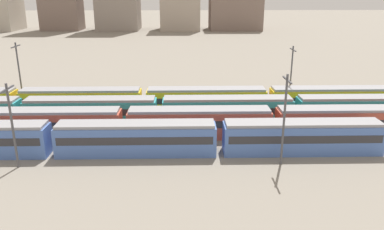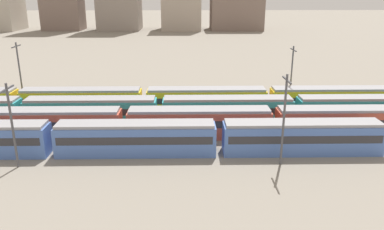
{
  "view_description": "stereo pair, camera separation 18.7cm",
  "coord_description": "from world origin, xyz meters",
  "px_view_note": "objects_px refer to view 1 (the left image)",
  "views": [
    {
      "loc": [
        32.84,
        -40.86,
        18.01
      ],
      "look_at": [
        33.94,
        7.8,
        2.04
      ],
      "focal_mm": 36.13,
      "sensor_mm": 36.0,
      "label": 1
    },
    {
      "loc": [
        33.03,
        -40.87,
        18.01
      ],
      "look_at": [
        33.94,
        7.8,
        2.04
      ],
      "focal_mm": 36.13,
      "sensor_mm": 36.0,
      "label": 2
    }
  ],
  "objects_px": {
    "train_track_2": "(160,110)",
    "catenary_pole_0": "(284,116)",
    "catenary_pole_2": "(12,122)",
    "catenary_pole_3": "(291,73)",
    "train_track_3": "(206,100)",
    "train_track_0": "(52,139)",
    "train_track_1": "(199,122)",
    "catenary_pole_1": "(19,72)"
  },
  "relations": [
    {
      "from": "catenary_pole_3",
      "to": "catenary_pole_0",
      "type": "bearing_deg",
      "value": -106.77
    },
    {
      "from": "train_track_0",
      "to": "train_track_2",
      "type": "height_order",
      "value": "same"
    },
    {
      "from": "catenary_pole_2",
      "to": "train_track_3",
      "type": "bearing_deg",
      "value": 41.96
    },
    {
      "from": "catenary_pole_2",
      "to": "catenary_pole_1",
      "type": "bearing_deg",
      "value": 109.85
    },
    {
      "from": "train_track_1",
      "to": "train_track_2",
      "type": "height_order",
      "value": "same"
    },
    {
      "from": "train_track_3",
      "to": "catenary_pole_2",
      "type": "bearing_deg",
      "value": -138.04
    },
    {
      "from": "train_track_3",
      "to": "catenary_pole_3",
      "type": "xyz_separation_m",
      "value": [
        13.54,
        3.0,
        3.44
      ]
    },
    {
      "from": "train_track_3",
      "to": "train_track_2",
      "type": "bearing_deg",
      "value": -142.6
    },
    {
      "from": "catenary_pole_2",
      "to": "catenary_pole_3",
      "type": "relative_size",
      "value": 0.95
    },
    {
      "from": "train_track_3",
      "to": "catenary_pole_3",
      "type": "distance_m",
      "value": 14.29
    },
    {
      "from": "catenary_pole_2",
      "to": "catenary_pole_3",
      "type": "bearing_deg",
      "value": 32.36
    },
    {
      "from": "catenary_pole_3",
      "to": "train_track_2",
      "type": "bearing_deg",
      "value": -158.04
    },
    {
      "from": "catenary_pole_0",
      "to": "catenary_pole_2",
      "type": "relative_size",
      "value": 1.08
    },
    {
      "from": "catenary_pole_2",
      "to": "catenary_pole_3",
      "type": "xyz_separation_m",
      "value": [
        34.55,
        21.89,
        0.25
      ]
    },
    {
      "from": "catenary_pole_3",
      "to": "train_track_3",
      "type": "bearing_deg",
      "value": -167.49
    },
    {
      "from": "train_track_1",
      "to": "catenary_pole_2",
      "type": "height_order",
      "value": "catenary_pole_2"
    },
    {
      "from": "catenary_pole_1",
      "to": "catenary_pole_2",
      "type": "relative_size",
      "value": 1.12
    },
    {
      "from": "train_track_0",
      "to": "catenary_pole_3",
      "type": "bearing_deg",
      "value": 30.31
    },
    {
      "from": "catenary_pole_3",
      "to": "train_track_1",
      "type": "bearing_deg",
      "value": -138.24
    },
    {
      "from": "train_track_1",
      "to": "catenary_pole_2",
      "type": "bearing_deg",
      "value": -156.51
    },
    {
      "from": "train_track_0",
      "to": "catenary_pole_0",
      "type": "relative_size",
      "value": 7.56
    },
    {
      "from": "train_track_3",
      "to": "catenary_pole_0",
      "type": "distance_m",
      "value": 20.31
    },
    {
      "from": "train_track_0",
      "to": "catenary_pole_0",
      "type": "bearing_deg",
      "value": -7.05
    },
    {
      "from": "catenary_pole_0",
      "to": "catenary_pole_1",
      "type": "height_order",
      "value": "catenary_pole_1"
    },
    {
      "from": "train_track_1",
      "to": "catenary_pole_0",
      "type": "relative_size",
      "value": 9.48
    },
    {
      "from": "catenary_pole_1",
      "to": "catenary_pole_2",
      "type": "bearing_deg",
      "value": -70.15
    },
    {
      "from": "catenary_pole_0",
      "to": "catenary_pole_1",
      "type": "distance_m",
      "value": 42.1
    },
    {
      "from": "train_track_2",
      "to": "catenary_pole_0",
      "type": "relative_size",
      "value": 7.56
    },
    {
      "from": "train_track_0",
      "to": "train_track_3",
      "type": "bearing_deg",
      "value": 40.47
    },
    {
      "from": "train_track_1",
      "to": "catenary_pole_1",
      "type": "height_order",
      "value": "catenary_pole_1"
    },
    {
      "from": "train_track_1",
      "to": "catenary_pole_3",
      "type": "relative_size",
      "value": 9.75
    },
    {
      "from": "train_track_1",
      "to": "train_track_2",
      "type": "xyz_separation_m",
      "value": [
        -5.33,
        5.2,
        0.0
      ]
    },
    {
      "from": "catenary_pole_1",
      "to": "catenary_pole_3",
      "type": "height_order",
      "value": "catenary_pole_1"
    },
    {
      "from": "train_track_2",
      "to": "train_track_1",
      "type": "bearing_deg",
      "value": -44.3
    },
    {
      "from": "train_track_2",
      "to": "catenary_pole_0",
      "type": "distance_m",
      "value": 19.65
    },
    {
      "from": "catenary_pole_0",
      "to": "catenary_pole_3",
      "type": "relative_size",
      "value": 1.03
    },
    {
      "from": "train_track_1",
      "to": "train_track_2",
      "type": "bearing_deg",
      "value": 135.7
    },
    {
      "from": "catenary_pole_1",
      "to": "train_track_3",
      "type": "bearing_deg",
      "value": -6.24
    },
    {
      "from": "catenary_pole_0",
      "to": "catenary_pole_3",
      "type": "bearing_deg",
      "value": 73.23
    },
    {
      "from": "train_track_3",
      "to": "catenary_pole_0",
      "type": "bearing_deg",
      "value": -69.52
    },
    {
      "from": "train_track_0",
      "to": "train_track_2",
      "type": "xyz_separation_m",
      "value": [
        11.48,
        10.4,
        0.0
      ]
    },
    {
      "from": "train_track_1",
      "to": "catenary_pole_1",
      "type": "bearing_deg",
      "value": 153.74
    }
  ]
}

